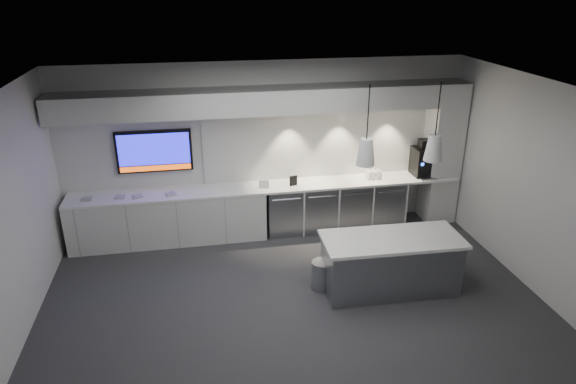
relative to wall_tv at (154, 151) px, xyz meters
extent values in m
plane|color=#313134|center=(1.90, -2.45, -1.56)|extent=(7.00, 7.00, 0.00)
plane|color=black|center=(1.90, -2.45, 1.44)|extent=(7.00, 7.00, 0.00)
plane|color=silver|center=(1.90, 0.05, -0.06)|extent=(7.00, 0.00, 7.00)
plane|color=silver|center=(1.90, -4.95, -0.06)|extent=(7.00, 0.00, 7.00)
plane|color=silver|center=(-1.60, -2.45, -0.06)|extent=(0.00, 7.00, 7.00)
plane|color=silver|center=(5.40, -2.45, -0.06)|extent=(0.00, 7.00, 7.00)
cube|color=white|center=(1.90, -0.27, -0.68)|extent=(6.80, 0.65, 0.04)
cube|color=silver|center=(0.15, -0.27, -1.13)|extent=(3.30, 0.63, 0.86)
cube|color=gray|center=(2.15, -0.27, -1.13)|extent=(0.60, 0.61, 0.85)
cube|color=gray|center=(2.78, -0.27, -1.13)|extent=(0.60, 0.61, 0.85)
cube|color=gray|center=(3.41, -0.27, -1.13)|extent=(0.60, 0.61, 0.85)
cube|color=gray|center=(4.04, -0.27, -1.13)|extent=(0.60, 0.61, 0.85)
cube|color=silver|center=(3.10, 0.03, -0.01)|extent=(4.60, 0.03, 1.30)
cube|color=silver|center=(1.90, -0.25, 0.84)|extent=(6.90, 0.60, 0.40)
cube|color=silver|center=(5.10, -0.25, -0.26)|extent=(0.55, 0.55, 2.60)
cube|color=black|center=(0.00, 0.00, 0.00)|extent=(1.25, 0.06, 0.72)
cube|color=#1515CA|center=(0.00, -0.03, 0.04)|extent=(1.17, 0.00, 0.54)
cube|color=#E24F0D|center=(0.00, -0.03, -0.29)|extent=(1.17, 0.00, 0.09)
cube|color=gray|center=(3.34, -2.41, -1.16)|extent=(1.92, 0.81, 0.80)
cube|color=white|center=(3.34, -2.41, -0.74)|extent=(2.01, 0.91, 0.05)
cylinder|color=gray|center=(2.38, -2.21, -1.34)|extent=(0.31, 0.31, 0.44)
cube|color=black|center=(4.75, -0.24, -0.41)|extent=(0.37, 0.42, 0.51)
cube|color=black|center=(4.75, -0.24, -0.07)|extent=(0.20, 0.20, 0.17)
cube|color=gray|center=(4.75, -0.47, -0.64)|extent=(0.28, 0.20, 0.03)
cube|color=black|center=(2.32, -0.34, -0.57)|extent=(0.14, 0.05, 0.18)
cube|color=white|center=(1.80, -0.35, -0.59)|extent=(0.18, 0.05, 0.14)
cube|color=#A8A8A8|center=(-1.12, -0.33, -0.65)|extent=(0.17, 0.17, 0.02)
cube|color=#A8A8A8|center=(-0.60, -0.33, -0.65)|extent=(0.17, 0.17, 0.02)
cube|color=#A8A8A8|center=(-0.31, -0.37, -0.65)|extent=(0.20, 0.20, 0.02)
cube|color=#A8A8A8|center=(0.22, -0.37, -0.65)|extent=(0.20, 0.20, 0.02)
cone|color=silver|center=(2.86, -2.41, 0.59)|extent=(0.25, 0.25, 0.36)
cylinder|color=black|center=(2.86, -2.41, 1.12)|extent=(0.02, 0.02, 0.70)
cone|color=silver|center=(3.81, -2.41, 0.59)|extent=(0.25, 0.25, 0.36)
cylinder|color=black|center=(3.81, -2.41, 1.12)|extent=(0.02, 0.02, 0.70)
camera|label=1|loc=(0.69, -8.47, 2.68)|focal=32.00mm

